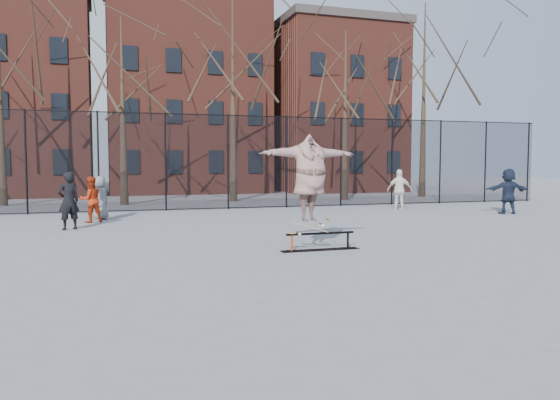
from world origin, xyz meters
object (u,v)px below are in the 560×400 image
object	(u,v)px
bystander_navy	(508,191)
bystander_extra	(100,198)
skate_rail	(320,243)
bystander_red	(91,200)
bystander_white	(400,190)
bystander_black	(69,201)
skateboard	(310,230)
skater	(310,185)

from	to	relation	value
bystander_navy	bystander_extra	bearing A→B (deg)	6.14
skate_rail	bystander_red	distance (m)	9.14
bystander_white	bystander_navy	size ratio (longest dim) A/B	0.97
bystander_black	bystander_extra	xyz separation A→B (m)	(0.85, 2.64, -0.10)
skateboard	bystander_extra	distance (m)	9.54
skate_rail	skater	distance (m)	1.35
skater	bystander_black	bearing A→B (deg)	126.00
skateboard	bystander_red	world-z (taller)	bystander_red
bystander_extra	bystander_white	bearing A→B (deg)	140.37
skateboard	bystander_white	size ratio (longest dim) A/B	0.53
skate_rail	bystander_white	distance (m)	10.94
bystander_red	bystander_white	distance (m)	12.06
skateboard	skater	xyz separation A→B (m)	(0.00, 0.00, 1.03)
bystander_white	bystander_extra	size ratio (longest dim) A/B	1.12
bystander_navy	bystander_red	bearing A→B (deg)	9.33
bystander_black	bystander_red	xyz separation A→B (m)	(0.57, 1.82, -0.10)
skateboard	bystander_navy	bearing A→B (deg)	29.26
skate_rail	skateboard	size ratio (longest dim) A/B	2.04
skate_rail	bystander_white	size ratio (longest dim) A/B	1.09
skater	bystander_white	bearing A→B (deg)	42.25
bystander_white	bystander_extra	xyz separation A→B (m)	(-11.74, -0.05, -0.09)
skate_rail	bystander_navy	xyz separation A→B (m)	(10.15, 5.83, 0.72)
skater	bystander_navy	distance (m)	11.94
bystander_extra	bystander_black	bearing A→B (deg)	32.24
skateboard	bystander_black	bearing A→B (deg)	133.28
bystander_red	bystander_black	bearing A→B (deg)	52.23
skateboard	bystander_black	xyz separation A→B (m)	(-5.41, 5.74, 0.40)
skate_rail	bystander_extra	world-z (taller)	bystander_extra
skater	bystander_red	bearing A→B (deg)	115.30
bystander_navy	bystander_extra	xyz separation A→B (m)	(-14.95, 2.55, -0.12)
bystander_black	bystander_navy	xyz separation A→B (m)	(15.81, 0.09, 0.02)
bystander_white	bystander_navy	distance (m)	4.13
skateboard	bystander_white	bearing A→B (deg)	49.53
bystander_black	bystander_extra	world-z (taller)	bystander_black
skateboard	bystander_black	world-z (taller)	bystander_black
skate_rail	skateboard	xyz separation A→B (m)	(-0.26, 0.00, 0.30)
skateboard	bystander_black	size ratio (longest dim) A/B	0.53
bystander_black	bystander_red	distance (m)	1.91
skater	bystander_white	world-z (taller)	skater
bystander_red	skater	bearing A→B (deg)	102.28
bystander_red	skate_rail	bearing A→B (deg)	103.63
bystander_black	bystander_red	world-z (taller)	bystander_black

